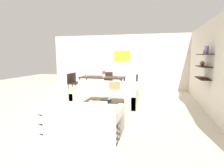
% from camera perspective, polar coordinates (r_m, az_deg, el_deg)
% --- Properties ---
extents(ground_plane, '(18.00, 18.00, 0.00)m').
position_cam_1_polar(ground_plane, '(5.80, -1.81, -7.59)').
color(ground_plane, beige).
extents(back_wall_unit, '(8.40, 0.09, 2.70)m').
position_cam_1_polar(back_wall_unit, '(8.96, 6.33, 7.01)').
color(back_wall_unit, silver).
rests_on(back_wall_unit, ground).
extents(right_wall_shelf_unit, '(0.34, 8.20, 2.70)m').
position_cam_1_polar(right_wall_shelf_unit, '(6.12, 28.41, 5.07)').
color(right_wall_shelf_unit, silver).
rests_on(right_wall_shelf_unit, ground).
extents(sofa_beige, '(2.22, 0.90, 0.78)m').
position_cam_1_polar(sofa_beige, '(6.07, -2.24, -3.98)').
color(sofa_beige, beige).
rests_on(sofa_beige, ground).
extents(loveseat_white, '(1.63, 0.90, 0.78)m').
position_cam_1_polar(loveseat_white, '(3.88, -9.35, -11.67)').
color(loveseat_white, white).
rests_on(loveseat_white, ground).
extents(coffee_table, '(1.07, 1.06, 0.38)m').
position_cam_1_polar(coffee_table, '(5.03, -3.26, -7.95)').
color(coffee_table, '#38281E').
rests_on(coffee_table, ground).
extents(decorative_bowl, '(0.30, 0.30, 0.09)m').
position_cam_1_polar(decorative_bowl, '(5.01, -1.92, -5.21)').
color(decorative_bowl, black).
rests_on(decorative_bowl, coffee_table).
extents(candle_jar, '(0.09, 0.09, 0.08)m').
position_cam_1_polar(candle_jar, '(5.01, -0.91, -5.23)').
color(candle_jar, silver).
rests_on(candle_jar, coffee_table).
extents(apple_on_coffee_table, '(0.08, 0.08, 0.08)m').
position_cam_1_polar(apple_on_coffee_table, '(5.16, -5.72, -4.88)').
color(apple_on_coffee_table, red).
rests_on(apple_on_coffee_table, coffee_table).
extents(dining_table, '(1.95, 0.86, 0.75)m').
position_cam_1_polar(dining_table, '(7.81, -3.09, 1.82)').
color(dining_table, black).
rests_on(dining_table, ground).
extents(dining_chair_head, '(0.44, 0.44, 0.88)m').
position_cam_1_polar(dining_chair_head, '(8.63, -1.41, 1.33)').
color(dining_chair_head, black).
rests_on(dining_chair_head, ground).
extents(dining_chair_right_far, '(0.44, 0.44, 0.88)m').
position_cam_1_polar(dining_chair_right_far, '(7.73, 7.18, 0.37)').
color(dining_chair_right_far, black).
rests_on(dining_chair_right_far, ground).
extents(dining_chair_left_far, '(0.44, 0.44, 0.88)m').
position_cam_1_polar(dining_chair_left_far, '(8.52, -11.58, 1.05)').
color(dining_chair_left_far, black).
rests_on(dining_chair_left_far, ground).
extents(dining_chair_left_near, '(0.44, 0.44, 0.88)m').
position_cam_1_polar(dining_chair_left_near, '(8.18, -12.76, 0.69)').
color(dining_chair_left_near, black).
rests_on(dining_chair_left_near, ground).
extents(wine_glass_right_far, '(0.07, 0.07, 0.15)m').
position_cam_1_polar(wine_glass_right_far, '(7.71, 2.20, 3.06)').
color(wine_glass_right_far, silver).
rests_on(wine_glass_right_far, dining_table).
extents(wine_glass_head, '(0.07, 0.07, 0.19)m').
position_cam_1_polar(wine_glass_head, '(8.14, -2.32, 3.51)').
color(wine_glass_head, silver).
rests_on(wine_glass_head, dining_table).
extents(wine_glass_left_far, '(0.07, 0.07, 0.17)m').
position_cam_1_polar(wine_glass_left_far, '(8.13, -7.68, 3.38)').
color(wine_glass_left_far, silver).
rests_on(wine_glass_left_far, dining_table).
extents(wine_glass_left_near, '(0.06, 0.06, 0.14)m').
position_cam_1_polar(wine_glass_left_near, '(7.94, -8.25, 3.05)').
color(wine_glass_left_near, silver).
rests_on(wine_glass_left_near, dining_table).
extents(centerpiece_vase, '(0.16, 0.16, 0.28)m').
position_cam_1_polar(centerpiece_vase, '(7.71, -2.66, 3.37)').
color(centerpiece_vase, silver).
rests_on(centerpiece_vase, dining_table).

